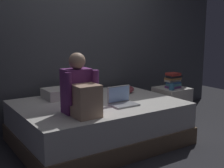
# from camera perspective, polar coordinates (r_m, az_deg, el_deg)

# --- Properties ---
(ground_plane) EXTENTS (8.00, 8.00, 0.00)m
(ground_plane) POSITION_cam_1_polar(r_m,az_deg,el_deg) (3.74, 2.39, -11.77)
(ground_plane) COLOR #2D2D33
(wall_back) EXTENTS (5.60, 0.10, 2.70)m
(wall_back) POSITION_cam_1_polar(r_m,az_deg,el_deg) (4.48, -6.60, 9.61)
(wall_back) COLOR #4C4F54
(wall_back) RESTS_ON ground_plane
(bed) EXTENTS (2.00, 1.50, 0.52)m
(bed) POSITION_cam_1_polar(r_m,az_deg,el_deg) (3.78, -2.75, -7.34)
(bed) COLOR #7A6047
(bed) RESTS_ON ground_plane
(nightstand) EXTENTS (0.44, 0.46, 0.56)m
(nightstand) POSITION_cam_1_polar(r_m,az_deg,el_deg) (4.56, 11.41, -4.15)
(nightstand) COLOR beige
(nightstand) RESTS_ON ground_plane
(person_sitting) EXTENTS (0.39, 0.44, 0.66)m
(person_sitting) POSITION_cam_1_polar(r_m,az_deg,el_deg) (3.14, -6.13, -1.38)
(person_sitting) COLOR #75337A
(person_sitting) RESTS_ON bed
(laptop) EXTENTS (0.32, 0.23, 0.22)m
(laptop) POSITION_cam_1_polar(r_m,az_deg,el_deg) (3.55, 1.93, -3.18)
(laptop) COLOR #9EA0A5
(laptop) RESTS_ON bed
(pillow) EXTENTS (0.56, 0.36, 0.13)m
(pillow) POSITION_cam_1_polar(r_m,az_deg,el_deg) (3.98, -9.02, -1.65)
(pillow) COLOR silver
(pillow) RESTS_ON bed
(book_stack) EXTENTS (0.24, 0.16, 0.23)m
(book_stack) POSITION_cam_1_polar(r_m,az_deg,el_deg) (4.46, 11.75, 0.68)
(book_stack) COLOR #703D84
(book_stack) RESTS_ON nightstand
(mug) EXTENTS (0.08, 0.08, 0.09)m
(mug) POSITION_cam_1_polar(r_m,az_deg,el_deg) (4.31, 11.45, -0.56)
(mug) COLOR teal
(mug) RESTS_ON nightstand
(clothes_pile) EXTENTS (0.34, 0.28, 0.11)m
(clothes_pile) POSITION_cam_1_polar(r_m,az_deg,el_deg) (4.15, 1.94, -1.22)
(clothes_pile) COLOR gray
(clothes_pile) RESTS_ON bed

